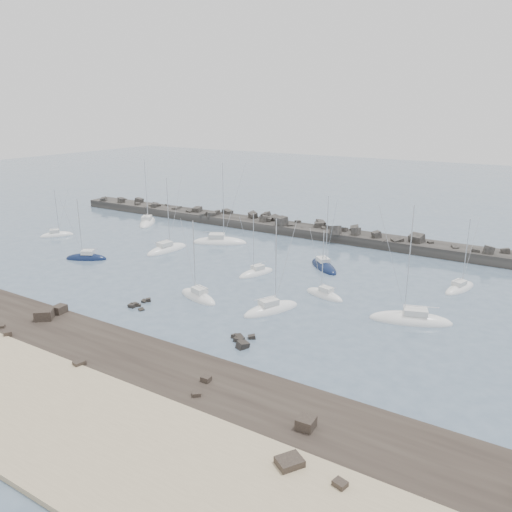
{
  "coord_description": "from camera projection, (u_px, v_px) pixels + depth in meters",
  "views": [
    {
      "loc": [
        43.3,
        -54.89,
        26.43
      ],
      "look_at": [
        1.96,
        12.0,
        2.57
      ],
      "focal_mm": 35.0,
      "sensor_mm": 36.0,
      "label": 1
    }
  ],
  "objects": [
    {
      "name": "sailboat_11",
      "position": [
        411.0,
        320.0,
        63.48
      ],
      "size": [
        10.79,
        6.36,
        16.2
      ],
      "color": "white",
      "rests_on": "ground"
    },
    {
      "name": "sailboat_2",
      "position": [
        86.0,
        258.0,
        89.1
      ],
      "size": [
        7.58,
        5.49,
        11.87
      ],
      "color": "#0E1A3C",
      "rests_on": "ground"
    },
    {
      "name": "rock_cluster_far",
      "position": [
        241.0,
        341.0,
        57.95
      ],
      "size": [
        3.35,
        4.01,
        1.41
      ],
      "color": "black",
      "rests_on": "ground"
    },
    {
      "name": "sailboat_5",
      "position": [
        198.0,
        297.0,
        71.06
      ],
      "size": [
        7.96,
        4.42,
        12.27
      ],
      "color": "white",
      "rests_on": "ground"
    },
    {
      "name": "breakwater",
      "position": [
        282.0,
        230.0,
        108.68
      ],
      "size": [
        115.0,
        7.71,
        5.19
      ],
      "color": "#2A2825",
      "rests_on": "ground"
    },
    {
      "name": "sailboat_4",
      "position": [
        220.0,
        242.0,
        99.41
      ],
      "size": [
        11.23,
        8.11,
        17.13
      ],
      "color": "white",
      "rests_on": "ground"
    },
    {
      "name": "sailboat_8",
      "position": [
        324.0,
        267.0,
        84.45
      ],
      "size": [
        8.02,
        7.65,
        13.44
      ],
      "color": "#0E1A3C",
      "rests_on": "ground"
    },
    {
      "name": "sailboat_6",
      "position": [
        256.0,
        274.0,
        81.13
      ],
      "size": [
        4.27,
        7.23,
        11.09
      ],
      "color": "white",
      "rests_on": "ground"
    },
    {
      "name": "sailboat_10",
      "position": [
        460.0,
        289.0,
        74.42
      ],
      "size": [
        4.41,
        7.68,
        11.68
      ],
      "color": "white",
      "rests_on": "ground"
    },
    {
      "name": "sailboat_7",
      "position": [
        271.0,
        310.0,
        66.71
      ],
      "size": [
        6.08,
        8.84,
        13.61
      ],
      "color": "white",
      "rests_on": "ground"
    },
    {
      "name": "sailboat_9",
      "position": [
        324.0,
        295.0,
        71.84
      ],
      "size": [
        6.85,
        3.75,
        10.57
      ],
      "color": "white",
      "rests_on": "ground"
    },
    {
      "name": "sailboat_0",
      "position": [
        57.0,
        235.0,
        104.78
      ],
      "size": [
        5.52,
        6.63,
        10.68
      ],
      "color": "white",
      "rests_on": "ground"
    },
    {
      "name": "ground",
      "position": [
        202.0,
        290.0,
        74.14
      ],
      "size": [
        400.0,
        400.0,
        0.0
      ],
      "primitive_type": "plane",
      "color": "slate",
      "rests_on": "ground"
    },
    {
      "name": "sailboat_3",
      "position": [
        167.0,
        250.0,
        94.17
      ],
      "size": [
        4.14,
        9.68,
        14.88
      ],
      "color": "white",
      "rests_on": "ground"
    },
    {
      "name": "sailboat_1",
      "position": [
        148.0,
        223.0,
        115.84
      ],
      "size": [
        8.1,
        10.19,
        15.96
      ],
      "color": "white",
      "rests_on": "ground"
    },
    {
      "name": "rock_cluster_near",
      "position": [
        138.0,
        305.0,
        68.44
      ],
      "size": [
        2.82,
        3.73,
        1.04
      ],
      "color": "black",
      "rests_on": "ground"
    },
    {
      "name": "rock_shelf",
      "position": [
        83.0,
        349.0,
        56.22
      ],
      "size": [
        140.0,
        12.17,
        1.96
      ],
      "color": "black",
      "rests_on": "ground"
    }
  ]
}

